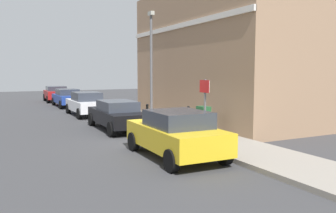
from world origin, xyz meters
The scene contains 13 objects.
ground centered at (0.00, 0.00, 0.00)m, with size 80.00×80.00×0.00m, color #38383A.
sidewalk centered at (1.99, 6.00, 0.07)m, with size 2.41×30.00×0.15m, color gray.
corner_building centered at (6.23, 3.86, 3.65)m, with size 6.17×11.72×7.29m.
car_yellow centered at (-0.40, -2.58, 0.78)m, with size 1.98×4.02×1.50m.
car_black centered at (-0.36, 3.37, 0.72)m, with size 1.83×4.51×1.37m.
car_white centered at (-0.37, 9.32, 0.76)m, with size 1.85×4.29×1.46m.
car_blue centered at (-0.37, 15.48, 0.73)m, with size 1.84×4.36×1.38m.
car_red centered at (-0.39, 20.71, 0.75)m, with size 2.05×3.96×1.41m.
utility_cabinet centered at (2.18, -0.13, 0.68)m, with size 0.46×0.61×1.15m.
bollard_near_cabinet centered at (2.28, 1.29, 0.70)m, with size 0.14×0.14×1.04m.
bollard_far_kerb centered at (1.04, 3.05, 0.70)m, with size 0.14×0.14×1.04m.
street_sign centered at (1.11, -1.87, 1.66)m, with size 0.08×0.60×2.30m.
lamppost centered at (2.12, 5.00, 3.30)m, with size 0.20×0.44×5.72m.
Camera 1 is at (-5.48, -12.15, 2.70)m, focal length 37.31 mm.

